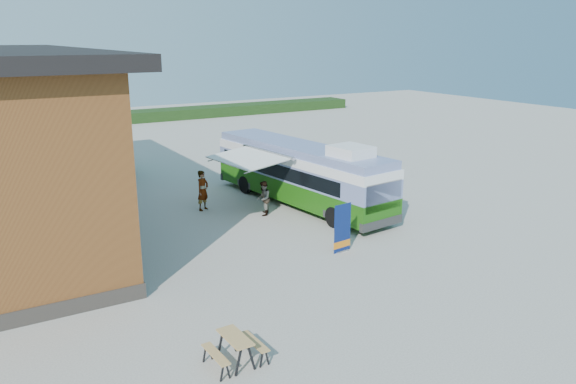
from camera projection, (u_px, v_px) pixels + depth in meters
ground at (317, 258)px, 20.90m from camera, size 100.00×100.00×0.00m
hedge at (175, 114)px, 56.23m from camera, size 40.00×3.00×1.00m
bus at (301, 172)px, 27.23m from camera, size 3.70×11.36×3.43m
awning at (251, 158)px, 26.19m from camera, size 2.88×4.15×0.50m
banner at (342, 232)px, 21.32m from camera, size 0.83×0.25×1.90m
picnic_table at (235, 343)px, 14.01m from camera, size 1.38×1.24×0.76m
person_a at (203, 190)px, 26.47m from camera, size 0.83×0.73×1.92m
person_b at (263, 198)px, 25.72m from camera, size 0.94×0.99×1.60m
slurry_tanker at (99, 147)px, 34.27m from camera, size 2.81×6.80×2.54m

